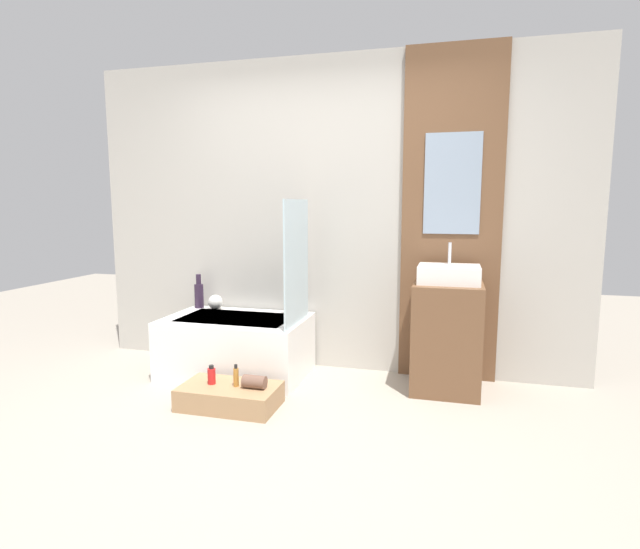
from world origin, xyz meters
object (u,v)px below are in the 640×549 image
at_px(bathtub, 237,346).
at_px(bottle_soap_primary, 212,375).
at_px(vase_tall_dark, 199,294).
at_px(vase_round_light, 215,302).
at_px(sink, 449,274).
at_px(bottle_soap_secondary, 236,377).
at_px(wooden_step_bench, 230,396).

xyz_separation_m(bathtub, bottle_soap_primary, (0.10, -0.64, -0.03)).
height_order(vase_tall_dark, vase_round_light, vase_tall_dark).
distance_m(vase_tall_dark, bottle_soap_primary, 1.15).
xyz_separation_m(bathtub, vase_round_light, (-0.31, 0.26, 0.30)).
height_order(sink, bottle_soap_secondary, sink).
relative_size(bathtub, vase_tall_dark, 3.79).
height_order(vase_round_light, bottle_soap_primary, vase_round_light).
height_order(vase_tall_dark, bottle_soap_primary, vase_tall_dark).
height_order(sink, vase_tall_dark, sink).
height_order(wooden_step_bench, sink, sink).
bearing_deg(sink, bottle_soap_secondary, -152.30).
height_order(bathtub, bottle_soap_secondary, bathtub).
xyz_separation_m(bottle_soap_primary, bottle_soap_secondary, (0.19, 0.00, 0.01)).
relative_size(wooden_step_bench, vase_tall_dark, 2.23).
height_order(wooden_step_bench, vase_tall_dark, vase_tall_dark).
bearing_deg(vase_tall_dark, bottle_soap_secondary, -50.08).
xyz_separation_m(bathtub, sink, (1.67, 0.09, 0.65)).
distance_m(wooden_step_bench, vase_round_light, 1.14).
distance_m(vase_round_light, bottle_soap_primary, 1.03).
bearing_deg(bottle_soap_secondary, wooden_step_bench, 180.00).
bearing_deg(bottle_soap_secondary, bottle_soap_primary, 180.00).
bearing_deg(vase_tall_dark, wooden_step_bench, -52.00).
xyz_separation_m(vase_round_light, bottle_soap_primary, (0.41, -0.89, -0.33)).
bearing_deg(sink, bathtub, -176.76).
xyz_separation_m(wooden_step_bench, bottle_soap_primary, (-0.14, 0.00, 0.14)).
height_order(bathtub, bottle_soap_primary, bathtub).
distance_m(bathtub, sink, 1.80).
xyz_separation_m(wooden_step_bench, vase_round_light, (-0.54, 0.89, 0.47)).
height_order(bathtub, vase_tall_dark, vase_tall_dark).
bearing_deg(wooden_step_bench, sink, 26.86).
bearing_deg(bottle_soap_secondary, vase_tall_dark, 129.92).
bearing_deg(vase_tall_dark, bathtub, -30.13).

